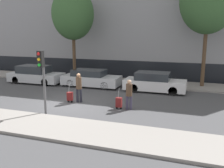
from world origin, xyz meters
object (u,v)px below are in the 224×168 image
traffic_light (42,70)px  bare_tree_down_street (73,14)px  parked_car_0 (36,75)px  trolley_right (119,102)px  parked_car_2 (154,82)px  pedestrian_left (79,86)px  pedestrian_right (129,93)px  parked_car_1 (91,79)px  trolley_left (70,96)px

traffic_light → bare_tree_down_street: 9.96m
parked_car_0 → trolley_right: bearing=-28.1°
parked_car_0 → traffic_light: size_ratio=1.38×
parked_car_2 → pedestrian_left: (-3.81, -4.28, 0.36)m
parked_car_2 → bare_tree_down_street: 9.04m
parked_car_2 → pedestrian_right: (-0.58, -4.72, 0.29)m
pedestrian_left → traffic_light: 3.12m
parked_car_1 → traffic_light: 7.32m
trolley_right → traffic_light: (-3.28, -2.22, 1.97)m
parked_car_1 → parked_car_2: parked_car_2 is taller
pedestrian_right → bare_tree_down_street: size_ratio=0.22×
parked_car_1 → bare_tree_down_street: bare_tree_down_street is taller
parked_car_2 → trolley_right: size_ratio=3.63×
trolley_right → bare_tree_down_street: 10.53m
pedestrian_left → bare_tree_down_street: (-3.49, 6.20, 4.62)m
trolley_left → trolley_right: 3.21m
traffic_light → trolley_left: bearing=88.0°
parked_car_1 → parked_car_2: 4.94m
parked_car_0 → trolley_left: size_ratio=3.88×
pedestrian_right → bare_tree_down_street: 10.54m
parked_car_0 → traffic_light: (5.44, -6.88, 1.67)m
pedestrian_right → trolley_right: size_ratio=1.40×
parked_car_2 → traffic_light: (-4.41, -7.03, 1.70)m
parked_car_0 → pedestrian_left: (6.04, -4.12, 0.33)m
parked_car_1 → trolley_left: (0.62, -4.54, -0.25)m
trolley_left → bare_tree_down_street: bare_tree_down_street is taller
parked_car_1 → parked_car_2: (4.94, -0.06, 0.02)m
pedestrian_right → trolley_right: bearing=-179.9°
pedestrian_right → trolley_right: pedestrian_right is taller
trolley_right → traffic_light: bearing=-146.0°
parked_car_2 → pedestrian_right: size_ratio=2.60×
bare_tree_down_street → traffic_light: bearing=-72.1°
trolley_left → traffic_light: traffic_light is taller
parked_car_2 → pedestrian_right: 4.76m
parked_car_2 → trolley_right: parked_car_2 is taller
parked_car_0 → traffic_light: 8.93m
parked_car_1 → parked_car_2: size_ratio=1.05×
parked_car_1 → traffic_light: bearing=-85.7°
pedestrian_right → traffic_light: traffic_light is taller
pedestrian_left → pedestrian_right: (3.22, -0.44, -0.07)m
trolley_left → pedestrian_left: bearing=21.6°
trolley_right → pedestrian_left: bearing=168.7°
parked_car_1 → trolley_left: bearing=-82.2°
parked_car_1 → pedestrian_right: bearing=-47.7°
pedestrian_left → bare_tree_down_street: bare_tree_down_street is taller
trolley_left → parked_car_2: bearing=46.0°
pedestrian_right → traffic_light: size_ratio=0.51×
bare_tree_down_street → pedestrian_right: bearing=-44.7°
pedestrian_right → bare_tree_down_street: bare_tree_down_street is taller
parked_car_1 → parked_car_2: bearing=-0.7°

